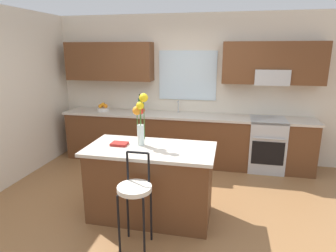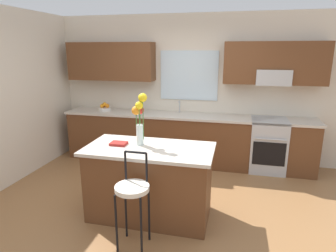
% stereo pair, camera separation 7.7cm
% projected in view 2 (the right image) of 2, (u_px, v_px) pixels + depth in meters
% --- Properties ---
extents(ground_plane, '(14.00, 14.00, 0.00)m').
position_uv_depth(ground_plane, '(163.00, 208.00, 3.90)').
color(ground_plane, olive).
extents(wall_left, '(0.12, 4.60, 2.70)m').
position_uv_depth(wall_left, '(5.00, 98.00, 4.41)').
color(wall_left, beige).
rests_on(wall_left, ground).
extents(back_wall_assembly, '(5.60, 0.50, 2.70)m').
position_uv_depth(back_wall_assembly, '(190.00, 81.00, 5.38)').
color(back_wall_assembly, beige).
rests_on(back_wall_assembly, ground).
extents(counter_run, '(4.56, 0.64, 0.92)m').
position_uv_depth(counter_run, '(185.00, 138.00, 5.38)').
color(counter_run, brown).
rests_on(counter_run, ground).
extents(sink_faucet, '(0.02, 0.13, 0.23)m').
position_uv_depth(sink_faucet, '(179.00, 105.00, 5.40)').
color(sink_faucet, '#B7BABC').
rests_on(sink_faucet, counter_run).
extents(oven_range, '(0.60, 0.64, 0.92)m').
position_uv_depth(oven_range, '(268.00, 145.00, 5.04)').
color(oven_range, '#B7BABC').
rests_on(oven_range, ground).
extents(kitchen_island, '(1.56, 0.81, 0.92)m').
position_uv_depth(kitchen_island, '(150.00, 182.00, 3.63)').
color(kitchen_island, brown).
rests_on(kitchen_island, ground).
extents(bar_stool_near, '(0.36, 0.36, 1.04)m').
position_uv_depth(bar_stool_near, '(132.00, 192.00, 3.00)').
color(bar_stool_near, black).
rests_on(bar_stool_near, ground).
extents(flower_vase, '(0.20, 0.17, 0.65)m').
position_uv_depth(flower_vase, '(140.00, 116.00, 3.51)').
color(flower_vase, silver).
rests_on(flower_vase, kitchen_island).
extents(cookbook, '(0.20, 0.15, 0.03)m').
position_uv_depth(cookbook, '(119.00, 144.00, 3.60)').
color(cookbook, maroon).
rests_on(cookbook, kitchen_island).
extents(fruit_bowl_oranges, '(0.24, 0.24, 0.16)m').
position_uv_depth(fruit_bowl_oranges, '(105.00, 108.00, 5.61)').
color(fruit_bowl_oranges, silver).
rests_on(fruit_bowl_oranges, counter_run).
extents(bottle_olive_oil, '(0.06, 0.06, 0.35)m').
position_uv_depth(bottle_olive_oil, '(141.00, 105.00, 5.42)').
color(bottle_olive_oil, '#1E5923').
rests_on(bottle_olive_oil, counter_run).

